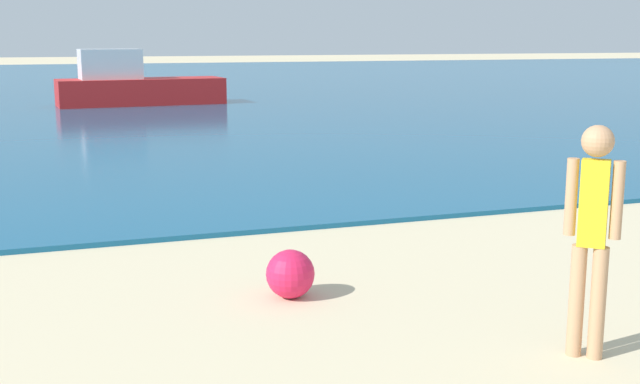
# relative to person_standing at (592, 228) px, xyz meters

# --- Properties ---
(water) EXTENTS (160.00, 60.00, 0.06)m
(water) POSITION_rel_person_standing_xyz_m (-1.84, 34.10, -0.88)
(water) COLOR #14567F
(water) RESTS_ON ground
(person_standing) EXTENTS (0.30, 0.27, 1.61)m
(person_standing) POSITION_rel_person_standing_xyz_m (0.00, 0.00, 0.00)
(person_standing) COLOR tan
(person_standing) RESTS_ON ground
(boat_far) EXTENTS (5.26, 1.95, 1.76)m
(boat_far) POSITION_rel_person_standing_xyz_m (-0.57, 21.73, -0.25)
(boat_far) COLOR red
(boat_far) RESTS_ON water
(beach_ball) EXTENTS (0.41, 0.41, 0.41)m
(beach_ball) POSITION_rel_person_standing_xyz_m (-1.54, 1.88, -0.71)
(beach_ball) COLOR #E51E4C
(beach_ball) RESTS_ON ground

